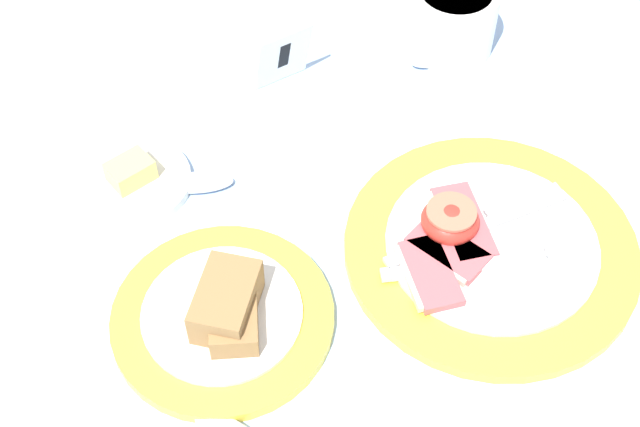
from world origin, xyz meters
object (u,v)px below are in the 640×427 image
sugar_cup (453,18)px  teaspoon_near_cup (418,63)px  butter_dish (133,180)px  bread_plate (224,315)px  number_card (277,50)px  teaspoon_stray (225,181)px  breakfast_plate (485,246)px

sugar_cup → teaspoon_near_cup: sugar_cup is taller
butter_dish → teaspoon_near_cup: 0.33m
sugar_cup → bread_plate: bearing=-150.3°
bread_plate → number_card: size_ratio=2.55×
sugar_cup → butter_dish: bearing=-176.1°
butter_dish → number_card: (0.19, 0.07, 0.03)m
butter_dish → number_card: size_ratio=1.50×
teaspoon_stray → number_card: bearing=-111.7°
butter_dish → teaspoon_near_cup: size_ratio=0.57×
sugar_cup → teaspoon_stray: (-0.30, -0.07, -0.03)m
teaspoon_near_cup → teaspoon_stray: 0.26m
bread_plate → teaspoon_stray: (0.06, 0.14, -0.01)m
breakfast_plate → bread_plate: (-0.23, 0.04, 0.00)m
number_card → breakfast_plate: bearing=-81.7°
bread_plate → sugar_cup: 0.42m
butter_dish → teaspoon_near_cup: bearing=2.3°
number_card → butter_dish: bearing=-163.2°
bread_plate → number_card: 0.30m
teaspoon_near_cup → bread_plate: bearing=-142.0°
breakfast_plate → teaspoon_near_cup: breakfast_plate is taller
breakfast_plate → number_card: (-0.06, 0.29, 0.03)m
bread_plate → sugar_cup: bearing=29.7°
bread_plate → butter_dish: bearing=94.3°
butter_dish → number_card: bearing=19.9°
bread_plate → butter_dish: (-0.01, 0.18, -0.01)m
bread_plate → teaspoon_stray: size_ratio=1.02×
breakfast_plate → teaspoon_stray: 0.25m
sugar_cup → number_card: 0.19m
sugar_cup → teaspoon_stray: size_ratio=0.50×
butter_dish → number_card: number_card is taller
breakfast_plate → teaspoon_stray: breakfast_plate is taller
sugar_cup → number_card: size_ratio=1.25×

